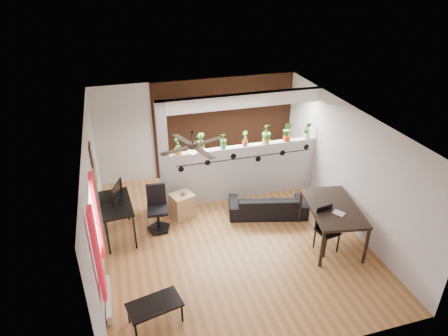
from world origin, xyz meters
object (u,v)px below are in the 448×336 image
at_px(potted_plant_0, 178,144).
at_px(computer_desk, 116,206).
at_px(potted_plant_6, 307,130).
at_px(coffee_table, 155,306).
at_px(potted_plant_2, 223,140).
at_px(cube_shelf, 182,206).
at_px(folding_chair, 325,225).
at_px(office_chair, 158,211).
at_px(ceiling_fan, 193,147).
at_px(sofa, 268,205).
at_px(potted_plant_3, 245,138).
at_px(potted_plant_1, 201,142).
at_px(cup, 184,192).
at_px(potted_plant_4, 266,133).
at_px(potted_plant_5, 287,131).
at_px(dining_table, 333,210).

distance_m(potted_plant_0, computer_desk, 1.89).
bearing_deg(potted_plant_6, coffee_table, -141.63).
xyz_separation_m(potted_plant_2, cube_shelf, (-1.10, -0.50, -1.26)).
xyz_separation_m(computer_desk, folding_chair, (3.94, -1.54, -0.19)).
distance_m(computer_desk, office_chair, 0.88).
distance_m(ceiling_fan, folding_chair, 3.10).
xyz_separation_m(potted_plant_2, sofa, (0.79, -0.94, -1.30)).
bearing_deg(office_chair, potted_plant_3, 19.79).
height_order(potted_plant_2, computer_desk, potted_plant_2).
bearing_deg(potted_plant_6, potted_plant_1, 180.00).
distance_m(potted_plant_3, office_chair, 2.60).
bearing_deg(cup, ceiling_fan, -90.82).
distance_m(office_chair, coffee_table, 2.56).
xyz_separation_m(cube_shelf, folding_chair, (2.52, -1.88, 0.27)).
relative_size(potted_plant_2, office_chair, 0.36).
height_order(potted_plant_1, potted_plant_3, potted_plant_1).
bearing_deg(potted_plant_4, potted_plant_5, 0.00).
xyz_separation_m(potted_plant_0, folding_chair, (2.47, -2.38, -1.02)).
xyz_separation_m(potted_plant_6, office_chair, (-3.80, -0.80, -1.12)).
distance_m(potted_plant_4, office_chair, 3.08).
height_order(computer_desk, folding_chair, folding_chair).
bearing_deg(potted_plant_2, coffee_table, -122.19).
relative_size(sofa, office_chair, 1.65).
height_order(potted_plant_5, dining_table, potted_plant_5).
relative_size(potted_plant_1, cup, 3.28).
distance_m(potted_plant_2, office_chair, 2.17).
distance_m(computer_desk, dining_table, 4.39).
relative_size(potted_plant_0, coffee_table, 0.48).
relative_size(office_chair, dining_table, 0.60).
height_order(potted_plant_5, sofa, potted_plant_5).
height_order(sofa, computer_desk, computer_desk).
bearing_deg(computer_desk, potted_plant_0, 29.83).
bearing_deg(computer_desk, office_chair, 3.02).
relative_size(potted_plant_2, cube_shelf, 0.64).
height_order(potted_plant_4, cup, potted_plant_4).
bearing_deg(folding_chair, potted_plant_4, 98.58).
height_order(potted_plant_4, dining_table, potted_plant_4).
relative_size(ceiling_fan, office_chair, 1.17).
distance_m(potted_plant_1, sofa, 2.09).
height_order(potted_plant_2, cup, potted_plant_2).
bearing_deg(potted_plant_5, potted_plant_3, 180.00).
distance_m(sofa, cube_shelf, 1.94).
bearing_deg(ceiling_fan, sofa, 24.85).
xyz_separation_m(cube_shelf, office_chair, (-0.59, -0.30, 0.16)).
distance_m(potted_plant_2, potted_plant_4, 1.05).
xyz_separation_m(ceiling_fan, office_chair, (-0.62, 1.00, -1.86)).
xyz_separation_m(potted_plant_1, coffee_table, (-1.57, -3.32, -1.23)).
relative_size(potted_plant_2, potted_plant_4, 0.78).
bearing_deg(potted_plant_2, ceiling_fan, -120.81).
xyz_separation_m(ceiling_fan, cube_shelf, (-0.03, 1.30, -2.02)).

